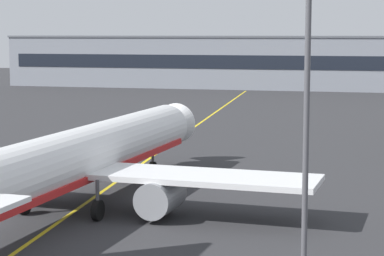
{
  "coord_description": "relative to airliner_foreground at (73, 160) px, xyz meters",
  "views": [
    {
      "loc": [
        20.78,
        -30.67,
        11.65
      ],
      "look_at": [
        8.88,
        15.53,
        5.63
      ],
      "focal_mm": 70.54,
      "sensor_mm": 36.0,
      "label": 1
    }
  ],
  "objects": [
    {
      "name": "taxiway_centreline",
      "position": [
        -1.09,
        15.53,
        -3.37
      ],
      "size": [
        13.65,
        179.53,
        0.01
      ],
      "primitive_type": "cube",
      "rotation": [
        0.0,
        0.0,
        0.07
      ],
      "color": "yellow",
      "rests_on": "ground"
    },
    {
      "name": "safety_cone_by_nose_gear",
      "position": [
        0.21,
        15.63,
        -3.11
      ],
      "size": [
        0.44,
        0.44,
        0.55
      ],
      "color": "orange",
      "rests_on": "ground"
    },
    {
      "name": "apron_lamp_post",
      "position": [
        16.16,
        -10.15,
        3.9
      ],
      "size": [
        2.24,
        0.9,
        13.92
      ],
      "color": "#515156",
      "rests_on": "ground"
    },
    {
      "name": "airliner_foreground",
      "position": [
        0.0,
        0.0,
        0.0
      ],
      "size": [
        32.23,
        41.52,
        11.65
      ],
      "color": "white",
      "rests_on": "ground"
    },
    {
      "name": "terminal_building",
      "position": [
        -4.61,
        113.16,
        2.19
      ],
      "size": [
        114.09,
        12.4,
        11.1
      ],
      "color": "gray",
      "rests_on": "ground"
    }
  ]
}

